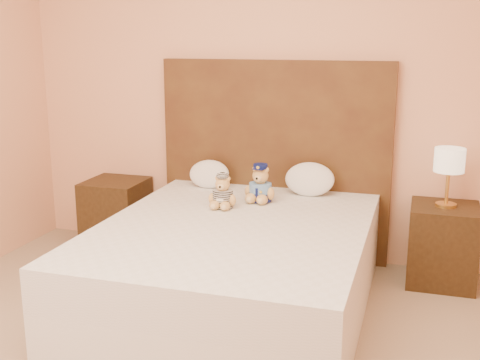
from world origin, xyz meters
name	(u,v)px	position (x,y,z in m)	size (l,w,h in m)	color
room_walls	(183,5)	(0.00, 0.46, 1.81)	(4.04, 4.52, 2.72)	#E7A47E
bed	(234,266)	(0.00, 1.20, 0.28)	(1.60, 2.00, 0.55)	white
headboard	(274,160)	(0.00, 2.21, 0.75)	(1.75, 0.08, 1.50)	#533819
nightstand_left	(116,214)	(-1.25, 2.00, 0.28)	(0.45, 0.45, 0.55)	#382612
nightstand_right	(442,245)	(1.25, 2.00, 0.28)	(0.45, 0.45, 0.55)	#382612
lamp	(449,163)	(1.25, 2.00, 0.85)	(0.20, 0.20, 0.40)	gold
teddy_police	(260,183)	(0.02, 1.75, 0.68)	(0.23, 0.22, 0.26)	tan
teddy_prisoner	(223,191)	(-0.18, 1.53, 0.66)	(0.20, 0.19, 0.22)	tan
pillow_left	(209,173)	(-0.46, 2.03, 0.66)	(0.31, 0.20, 0.22)	white
pillow_right	(310,178)	(0.31, 2.03, 0.68)	(0.36, 0.23, 0.25)	white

